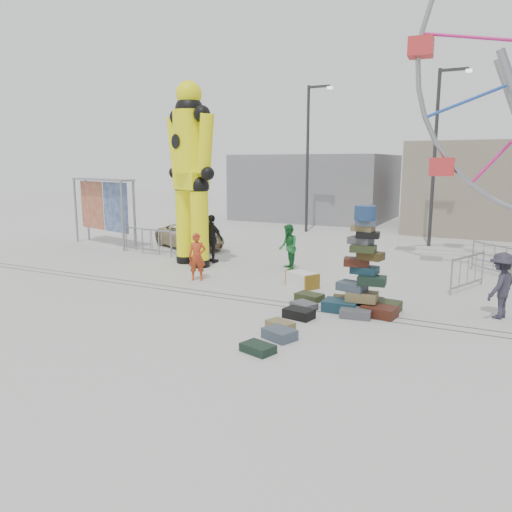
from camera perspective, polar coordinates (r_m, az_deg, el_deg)
The scene contains 26 objects.
ground at distance 13.64m, azimuth -1.74°, elevation -5.90°, with size 90.00×90.00×0.00m, color #9E9E99.
track_line_near at distance 14.14m, azimuth -0.57°, elevation -5.27°, with size 40.00×0.04×0.01m, color #47443F.
track_line_far at distance 14.48m, azimuth 0.17°, elevation -4.88°, with size 40.00×0.04×0.01m, color #47443F.
building_left at distance 35.68m, azimuth 6.94°, elevation 7.84°, with size 10.00×8.00×4.40m, color gray.
lamp_post_right at distance 24.66m, azimuth 19.99°, elevation 11.40°, with size 1.41×0.25×8.00m.
lamp_post_left at distance 28.36m, azimuth 6.09°, elevation 11.78°, with size 1.41×0.25×8.00m.
suitcase_tower at distance 13.36m, azimuth 12.08°, elevation -3.00°, with size 1.96×1.75×2.80m.
crash_test_dummy at distance 19.01m, azimuth -7.49°, elevation 10.00°, with size 2.74×1.50×7.02m.
banner_scaffold at distance 24.63m, azimuth -17.11°, elevation 6.63°, with size 4.38×1.85×3.15m.
steamer_trunk at distance 15.84m, azimuth 5.30°, elevation -2.71°, with size 1.01×0.58×0.47m, color silver.
row_case_0 at distance 14.39m, azimuth 6.13°, elevation -4.66°, with size 0.76×0.49×0.20m, color #2C361B.
row_case_1 at distance 13.57m, azimuth 5.48°, elevation -5.64°, with size 0.65×0.48×0.17m, color #4F5056.
row_case_2 at distance 12.73m, azimuth 4.92°, elevation -6.56°, with size 0.73×0.49×0.24m, color black.
row_case_3 at distance 11.91m, azimuth 2.80°, elevation -7.90°, with size 0.65×0.43×0.19m, color olive.
row_case_4 at distance 11.25m, azimuth 2.71°, elevation -8.90°, with size 0.70×0.51×0.24m, color #3F4B5A.
row_case_5 at distance 10.51m, azimuth 0.22°, elevation -10.49°, with size 0.68×0.46×0.18m, color black.
barricade_dummy_a at distance 22.35m, azimuth -12.88°, elevation 1.79°, with size 2.00×0.10×1.10m, color gray, non-canonical shape.
barricade_dummy_b at distance 21.50m, azimuth -10.72°, elevation 1.53°, with size 2.00×0.10×1.10m, color gray, non-canonical shape.
barricade_dummy_c at distance 20.26m, azimuth -7.64°, elevation 1.07°, with size 2.00×0.10×1.10m, color gray, non-canonical shape.
barricade_wheel_front at distance 16.71m, azimuth 23.04°, elevation -1.72°, with size 2.00×0.10×1.10m, color gray, non-canonical shape.
barricade_wheel_back at distance 19.24m, azimuth 25.55°, elevation -0.39°, with size 2.00×0.10×1.10m, color gray, non-canonical shape.
pedestrian_red at distance 16.72m, azimuth -6.75°, elevation -0.08°, with size 0.58×0.38×1.59m, color #B03819.
pedestrian_green at distance 18.29m, azimuth 3.70°, elevation 1.02°, with size 0.81×0.63×1.67m, color #1A6A2B.
pedestrian_black at distance 19.60m, azimuth -5.09°, elevation 1.97°, with size 1.11×0.46×1.89m, color black.
pedestrian_grey at distance 13.96m, azimuth 26.18°, elevation -3.04°, with size 1.09×0.63×1.68m, color #272633.
parked_suv at distance 23.14m, azimuth -7.61°, elevation 2.27°, with size 1.84×3.99×1.11m, color tan.
Camera 1 is at (6.32, -11.44, 3.87)m, focal length 35.00 mm.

